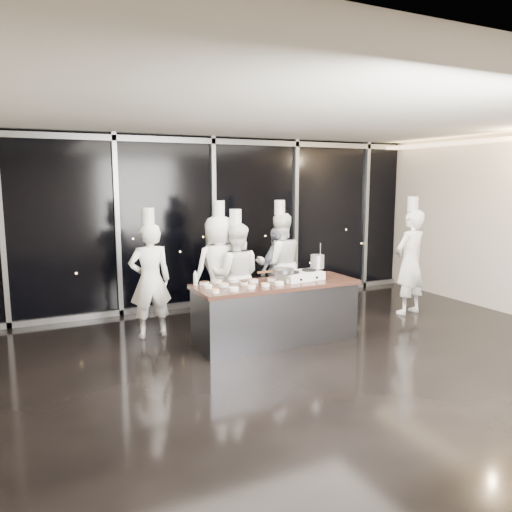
{
  "coord_description": "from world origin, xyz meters",
  "views": [
    {
      "loc": [
        -3.44,
        -5.44,
        2.42
      ],
      "look_at": [
        -0.18,
        1.2,
        1.26
      ],
      "focal_mm": 35.0,
      "sensor_mm": 36.0,
      "label": 1
    }
  ],
  "objects_px": {
    "chef_side": "(410,261)",
    "guest": "(278,270)",
    "chef_far_left": "(150,279)",
    "stock_pot": "(317,262)",
    "chef_center": "(236,275)",
    "demo_counter": "(276,312)",
    "chef_left": "(220,269)",
    "frying_pan": "(282,271)",
    "chef_right": "(279,263)",
    "stove": "(301,275)"
  },
  "relations": [
    {
      "from": "demo_counter",
      "to": "frying_pan",
      "type": "bearing_deg",
      "value": -2.36
    },
    {
      "from": "demo_counter",
      "to": "chef_far_left",
      "type": "distance_m",
      "value": 1.98
    },
    {
      "from": "stove",
      "to": "chef_left",
      "type": "relative_size",
      "value": 0.33
    },
    {
      "from": "chef_left",
      "to": "demo_counter",
      "type": "bearing_deg",
      "value": 102.84
    },
    {
      "from": "stock_pot",
      "to": "chef_right",
      "type": "xyz_separation_m",
      "value": [
        0.05,
        1.31,
        -0.23
      ]
    },
    {
      "from": "frying_pan",
      "to": "chef_left",
      "type": "height_order",
      "value": "chef_left"
    },
    {
      "from": "demo_counter",
      "to": "stock_pot",
      "type": "xyz_separation_m",
      "value": [
        0.77,
        0.08,
        0.69
      ]
    },
    {
      "from": "stove",
      "to": "frying_pan",
      "type": "bearing_deg",
      "value": 177.79
    },
    {
      "from": "chef_left",
      "to": "chef_side",
      "type": "relative_size",
      "value": 0.98
    },
    {
      "from": "demo_counter",
      "to": "chef_left",
      "type": "relative_size",
      "value": 1.19
    },
    {
      "from": "demo_counter",
      "to": "chef_side",
      "type": "distance_m",
      "value": 2.96
    },
    {
      "from": "chef_side",
      "to": "stock_pot",
      "type": "bearing_deg",
      "value": -4.17
    },
    {
      "from": "stove",
      "to": "chef_center",
      "type": "xyz_separation_m",
      "value": [
        -0.65,
        0.95,
        -0.1
      ]
    },
    {
      "from": "frying_pan",
      "to": "chef_right",
      "type": "bearing_deg",
      "value": 56.46
    },
    {
      "from": "chef_left",
      "to": "chef_right",
      "type": "bearing_deg",
      "value": -177.7
    },
    {
      "from": "chef_right",
      "to": "chef_side",
      "type": "relative_size",
      "value": 0.97
    },
    {
      "from": "chef_center",
      "to": "chef_right",
      "type": "height_order",
      "value": "chef_right"
    },
    {
      "from": "stove",
      "to": "chef_right",
      "type": "height_order",
      "value": "chef_right"
    },
    {
      "from": "demo_counter",
      "to": "stove",
      "type": "relative_size",
      "value": 3.58
    },
    {
      "from": "stove",
      "to": "chef_right",
      "type": "relative_size",
      "value": 0.34
    },
    {
      "from": "stove",
      "to": "guest",
      "type": "distance_m",
      "value": 1.42
    },
    {
      "from": "chef_right",
      "to": "chef_side",
      "type": "xyz_separation_m",
      "value": [
        2.08,
        -1.06,
        0.04
      ]
    },
    {
      "from": "chef_far_left",
      "to": "guest",
      "type": "relative_size",
      "value": 1.26
    },
    {
      "from": "chef_side",
      "to": "chef_far_left",
      "type": "bearing_deg",
      "value": -20.07
    },
    {
      "from": "stove",
      "to": "chef_side",
      "type": "bearing_deg",
      "value": 0.8
    },
    {
      "from": "stock_pot",
      "to": "chef_far_left",
      "type": "height_order",
      "value": "chef_far_left"
    },
    {
      "from": "chef_left",
      "to": "chef_right",
      "type": "relative_size",
      "value": 1.01
    },
    {
      "from": "chef_far_left",
      "to": "guest",
      "type": "distance_m",
      "value": 2.43
    },
    {
      "from": "demo_counter",
      "to": "chef_left",
      "type": "height_order",
      "value": "chef_left"
    },
    {
      "from": "chef_left",
      "to": "chef_center",
      "type": "xyz_separation_m",
      "value": [
        0.19,
        -0.25,
        -0.07
      ]
    },
    {
      "from": "demo_counter",
      "to": "guest",
      "type": "bearing_deg",
      "value": 60.13
    },
    {
      "from": "stock_pot",
      "to": "chef_left",
      "type": "height_order",
      "value": "chef_left"
    },
    {
      "from": "chef_far_left",
      "to": "chef_center",
      "type": "bearing_deg",
      "value": 178.45
    },
    {
      "from": "chef_side",
      "to": "guest",
      "type": "bearing_deg",
      "value": -37.57
    },
    {
      "from": "chef_right",
      "to": "chef_side",
      "type": "bearing_deg",
      "value": 159.9
    },
    {
      "from": "stove",
      "to": "frying_pan",
      "type": "relative_size",
      "value": 1.15
    },
    {
      "from": "frying_pan",
      "to": "chef_left",
      "type": "distance_m",
      "value": 1.33
    },
    {
      "from": "chef_right",
      "to": "chef_side",
      "type": "height_order",
      "value": "chef_side"
    },
    {
      "from": "stock_pot",
      "to": "chef_right",
      "type": "relative_size",
      "value": 0.1
    },
    {
      "from": "stock_pot",
      "to": "stove",
      "type": "bearing_deg",
      "value": -170.52
    },
    {
      "from": "demo_counter",
      "to": "frying_pan",
      "type": "distance_m",
      "value": 0.62
    },
    {
      "from": "chef_far_left",
      "to": "chef_side",
      "type": "relative_size",
      "value": 0.94
    },
    {
      "from": "stove",
      "to": "frying_pan",
      "type": "xyz_separation_m",
      "value": [
        -0.33,
        -0.02,
        0.1
      ]
    },
    {
      "from": "chef_center",
      "to": "stove",
      "type": "bearing_deg",
      "value": 147.83
    },
    {
      "from": "stove",
      "to": "guest",
      "type": "xyz_separation_m",
      "value": [
        0.36,
        1.36,
        -0.18
      ]
    },
    {
      "from": "chef_center",
      "to": "guest",
      "type": "distance_m",
      "value": 1.1
    },
    {
      "from": "frying_pan",
      "to": "chef_center",
      "type": "bearing_deg",
      "value": 101.86
    },
    {
      "from": "stock_pot",
      "to": "guest",
      "type": "distance_m",
      "value": 1.35
    },
    {
      "from": "chef_left",
      "to": "chef_side",
      "type": "xyz_separation_m",
      "value": [
        3.3,
        -0.89,
        0.03
      ]
    },
    {
      "from": "stove",
      "to": "guest",
      "type": "bearing_deg",
      "value": 68.8
    }
  ]
}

